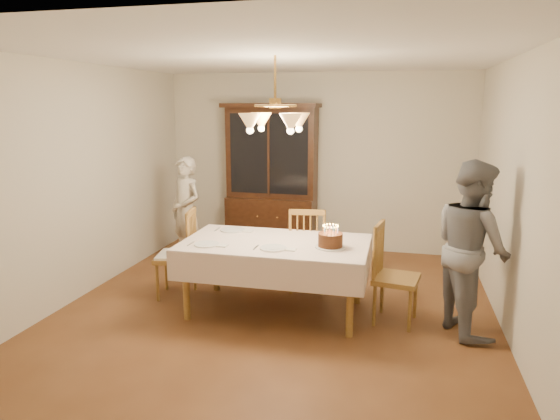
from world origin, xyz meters
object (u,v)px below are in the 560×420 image
(dining_table, at_px, (275,249))
(elderly_woman, at_px, (186,211))
(china_hutch, at_px, (272,181))
(chair_far_side, at_px, (308,253))
(birthday_cake, at_px, (330,241))

(dining_table, distance_m, elderly_woman, 2.03)
(china_hutch, height_order, chair_far_side, china_hutch)
(chair_far_side, distance_m, birthday_cake, 0.95)
(elderly_woman, bearing_deg, birthday_cake, -2.62)
(china_hutch, bearing_deg, dining_table, -74.54)
(dining_table, height_order, birthday_cake, birthday_cake)
(dining_table, relative_size, elderly_woman, 1.30)
(china_hutch, bearing_deg, chair_far_side, -61.82)
(china_hutch, bearing_deg, elderly_woman, -134.52)
(china_hutch, relative_size, elderly_woman, 1.47)
(china_hutch, xyz_separation_m, chair_far_side, (0.83, -1.56, -0.60))
(china_hutch, relative_size, chair_far_side, 2.16)
(dining_table, relative_size, birthday_cake, 6.33)
(birthday_cake, bearing_deg, elderly_woman, 147.33)
(dining_table, xyz_separation_m, birthday_cake, (0.58, -0.08, 0.15))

